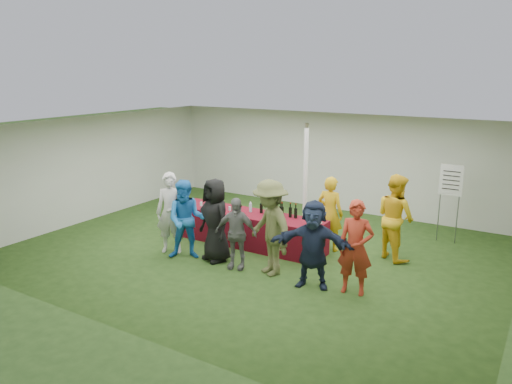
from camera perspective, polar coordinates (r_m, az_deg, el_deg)
The scene contains 18 objects.
ground at distance 10.94m, azimuth 0.34°, elevation -6.76°, with size 60.00×60.00×0.00m, color #284719.
tent at distance 11.34m, azimuth 5.67°, elevation 1.04°, with size 10.00×10.00×10.00m.
serving_table at distance 11.21m, azimuth -0.87°, elevation -4.21°, with size 3.60×0.80×0.75m, color maroon.
wine_bottles at distance 10.85m, azimuth 2.65°, elevation -2.10°, with size 0.89×0.13×0.32m.
wine_glasses at distance 11.34m, azimuth -5.44°, elevation -1.50°, with size 1.21×0.12×0.16m.
water_bottle at distance 11.13m, azimuth -0.63°, elevation -1.77°, with size 0.07×0.07×0.23m.
bar_towel at distance 10.40m, azimuth 6.75°, elevation -3.51°, with size 0.25×0.18×0.03m, color white.
dump_bucket at distance 10.12m, azimuth 6.49°, elevation -3.57°, with size 0.24×0.24×0.18m, color slate.
wine_list_sign at distance 11.95m, azimuth 21.36°, elevation 0.63°, with size 0.50×0.03×1.80m.
staff_pourer at distance 10.90m, azimuth 8.46°, elevation -2.45°, with size 0.60×0.39×1.64m, color gold.
staff_back at distance 10.67m, azimuth 15.63°, elevation -2.76°, with size 0.87×0.68×1.80m, color yellow.
customer_0 at distance 10.79m, azimuth -9.71°, elevation -2.37°, with size 0.64×0.42×1.75m, color beige.
customer_1 at distance 10.41m, azimuth -7.94°, elevation -3.14°, with size 0.81×0.63×1.67m, color blue.
customer_2 at distance 10.21m, azimuth -4.69°, elevation -3.21°, with size 0.85×0.55×1.73m, color black.
customer_3 at distance 9.83m, azimuth -2.31°, elevation -4.73°, with size 0.85×0.35×1.45m, color slate.
customer_4 at distance 9.48m, azimuth 1.62°, elevation -4.11°, with size 1.20×0.69×1.86m, color brown.
customer_5 at distance 9.03m, azimuth 6.54°, elevation -5.96°, with size 1.50×0.48×1.62m, color #1B253D.
customer_6 at distance 8.88m, azimuth 11.31°, elevation -6.24°, with size 0.62×0.41×1.69m, color #A42C1A.
Camera 1 is at (5.30, -8.75, 3.88)m, focal length 35.00 mm.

